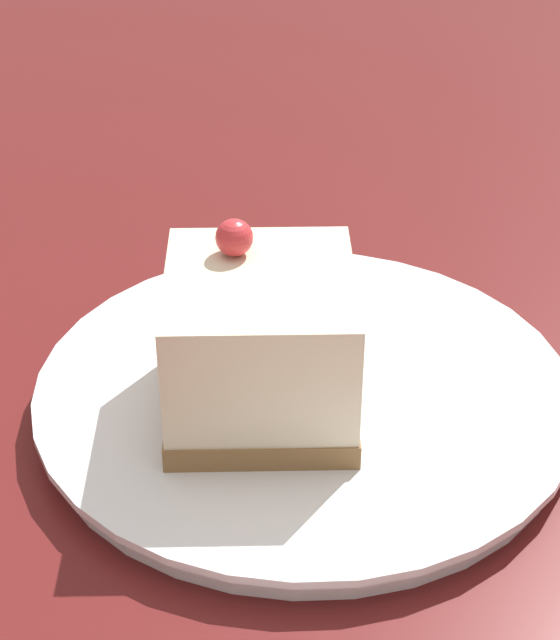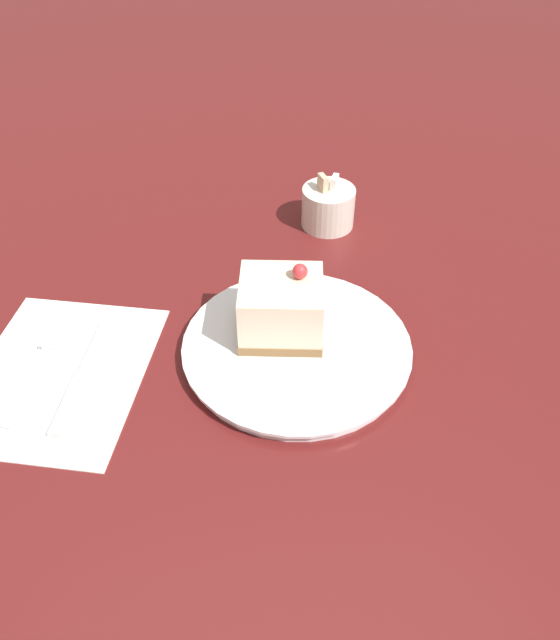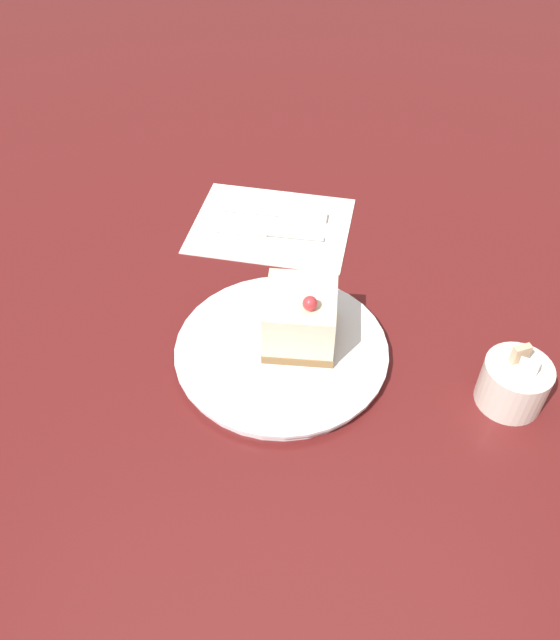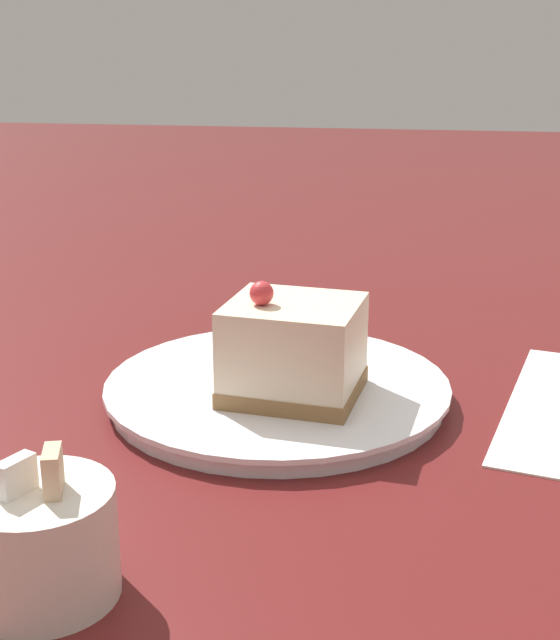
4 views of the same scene
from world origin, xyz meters
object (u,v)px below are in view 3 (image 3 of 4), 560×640
object	(u,v)px
fork	(284,214)
sugar_bowl	(514,383)
knife	(257,232)
cake_slice	(301,320)
plate	(281,351)

from	to	relation	value
fork	sugar_bowl	size ratio (longest dim) A/B	2.05
fork	knife	world-z (taller)	same
knife	sugar_bowl	bearing A→B (deg)	53.03
sugar_bowl	cake_slice	bearing A→B (deg)	-109.96
cake_slice	sugar_bowl	distance (m)	0.25
plate	knife	xyz separation A→B (m)	(-0.24, -0.03, -0.00)
sugar_bowl	fork	bearing A→B (deg)	-145.72
plate	fork	distance (m)	0.29
knife	plate	bearing A→B (deg)	17.67
cake_slice	sugar_bowl	world-z (taller)	cake_slice
fork	cake_slice	bearing A→B (deg)	12.87
sugar_bowl	plate	bearing A→B (deg)	-105.94
knife	fork	bearing A→B (deg)	147.34
plate	fork	bearing A→B (deg)	177.51
plate	fork	size ratio (longest dim) A/B	1.59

